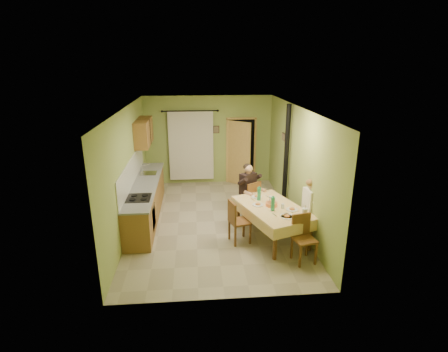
{
  "coord_description": "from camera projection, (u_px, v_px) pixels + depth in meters",
  "views": [
    {
      "loc": [
        -0.44,
        -7.9,
        3.8
      ],
      "look_at": [
        0.25,
        0.1,
        1.15
      ],
      "focal_mm": 28.0,
      "sensor_mm": 36.0,
      "label": 1
    }
  ],
  "objects": [
    {
      "name": "picture_right",
      "position": [
        284.0,
        137.0,
        9.42
      ],
      "size": [
        0.03,
        0.31,
        0.21
      ],
      "primitive_type": "cube",
      "color": "brown",
      "rests_on": "room_shell"
    },
    {
      "name": "chair_near",
      "position": [
        303.0,
        248.0,
        6.89
      ],
      "size": [
        0.48,
        0.48,
        0.96
      ],
      "rotation": [
        0.0,
        0.0,
        3.36
      ],
      "color": "brown",
      "rests_on": "ground"
    },
    {
      "name": "picture_back",
      "position": [
        216.0,
        130.0,
        10.98
      ],
      "size": [
        0.19,
        0.03,
        0.23
      ],
      "primitive_type": "cube",
      "color": "black",
      "rests_on": "room_shell"
    },
    {
      "name": "tableware",
      "position": [
        276.0,
        205.0,
        7.55
      ],
      "size": [
        0.99,
        1.44,
        0.33
      ],
      "color": "white",
      "rests_on": "dining_table"
    },
    {
      "name": "chair_right",
      "position": [
        310.0,
        227.0,
        7.76
      ],
      "size": [
        0.48,
        0.48,
        0.99
      ],
      "rotation": [
        0.0,
        0.0,
        1.71
      ],
      "color": "brown",
      "rests_on": "ground"
    },
    {
      "name": "upper_cabinets",
      "position": [
        144.0,
        132.0,
        9.55
      ],
      "size": [
        0.35,
        1.4,
        0.7
      ],
      "primitive_type": "cube",
      "color": "brown",
      "rests_on": "room_shell"
    },
    {
      "name": "room_shell",
      "position": [
        214.0,
        150.0,
        8.13
      ],
      "size": [
        4.04,
        6.04,
        2.82
      ],
      "color": "#97AB58",
      "rests_on": "ground"
    },
    {
      "name": "chair_far",
      "position": [
        249.0,
        207.0,
        8.8
      ],
      "size": [
        0.6,
        0.6,
        1.0
      ],
      "rotation": [
        0.0,
        0.0,
        0.59
      ],
      "color": "brown",
      "rests_on": "ground"
    },
    {
      "name": "floor",
      "position": [
        214.0,
        221.0,
        8.7
      ],
      "size": [
        4.0,
        6.0,
        0.01
      ],
      "primitive_type": "cube",
      "color": "tan",
      "rests_on": "ground"
    },
    {
      "name": "dining_table",
      "position": [
        272.0,
        222.0,
        7.78
      ],
      "size": [
        1.7,
        2.16,
        0.76
      ],
      "rotation": [
        0.0,
        0.0,
        0.34
      ],
      "color": "#EBC27A",
      "rests_on": "ground"
    },
    {
      "name": "stove_flue",
      "position": [
        285.0,
        173.0,
        9.1
      ],
      "size": [
        0.24,
        0.24,
        2.8
      ],
      "color": "black",
      "rests_on": "ground"
    },
    {
      "name": "kitchen_run",
      "position": [
        146.0,
        200.0,
        8.79
      ],
      "size": [
        0.64,
        3.64,
        1.56
      ],
      "color": "brown",
      "rests_on": "ground"
    },
    {
      "name": "chair_left",
      "position": [
        239.0,
        230.0,
        7.64
      ],
      "size": [
        0.51,
        0.51,
        0.97
      ],
      "rotation": [
        0.0,
        0.0,
        -1.3
      ],
      "color": "brown",
      "rests_on": "ground"
    },
    {
      "name": "curtain",
      "position": [
        191.0,
        146.0,
        11.0
      ],
      "size": [
        1.7,
        0.07,
        2.22
      ],
      "color": "black",
      "rests_on": "ground"
    },
    {
      "name": "doorway",
      "position": [
        240.0,
        152.0,
        11.14
      ],
      "size": [
        0.96,
        0.58,
        2.15
      ],
      "color": "black",
      "rests_on": "ground"
    },
    {
      "name": "man_right",
      "position": [
        312.0,
        202.0,
        7.57
      ],
      "size": [
        0.51,
        0.62,
        1.39
      ],
      "rotation": [
        0.0,
        0.0,
        1.71
      ],
      "color": "white",
      "rests_on": "chair_right"
    },
    {
      "name": "man_far",
      "position": [
        249.0,
        185.0,
        8.63
      ],
      "size": [
        0.65,
        0.64,
        1.39
      ],
      "rotation": [
        0.0,
        0.0,
        0.59
      ],
      "color": "black",
      "rests_on": "chair_far"
    }
  ]
}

